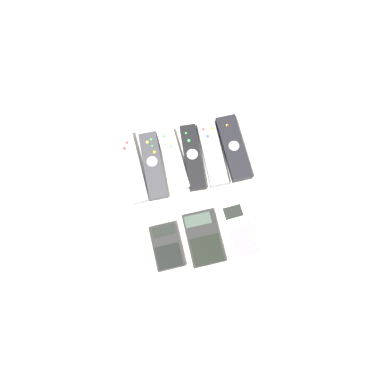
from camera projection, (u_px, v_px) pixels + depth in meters
name	position (u px, v px, depth m)	size (l,w,h in m)	color
ground_plane	(194.00, 204.00, 1.03)	(3.00, 3.00, 0.00)	beige
remote_0	(133.00, 168.00, 1.05)	(0.06, 0.21, 0.02)	gray
remote_1	(153.00, 165.00, 1.06)	(0.05, 0.20, 0.02)	#333338
remote_2	(173.00, 160.00, 1.06)	(0.06, 0.19, 0.02)	#B7B7BC
remote_3	(193.00, 157.00, 1.06)	(0.05, 0.20, 0.02)	black
remote_4	(212.00, 153.00, 1.06)	(0.05, 0.19, 0.03)	gray
remote_5	(233.00, 148.00, 1.07)	(0.06, 0.20, 0.03)	black
calculator_0	(167.00, 246.00, 0.99)	(0.08, 0.12, 0.02)	black
calculator_1	(204.00, 238.00, 1.00)	(0.09, 0.15, 0.01)	black
calculator_2	(238.00, 231.00, 1.00)	(0.07, 0.16, 0.02)	beige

